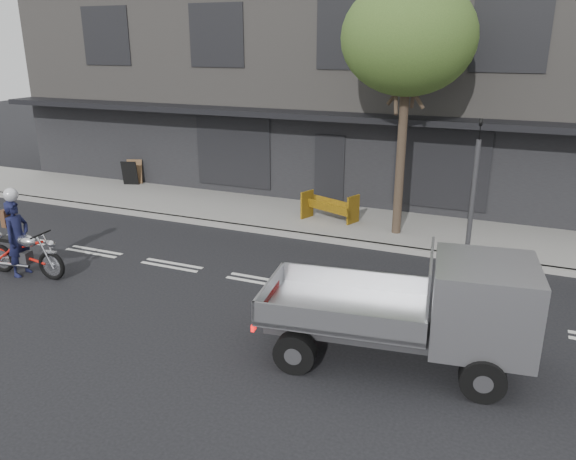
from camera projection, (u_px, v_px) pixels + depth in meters
The scene contains 11 objects.
ground at pixel (260, 281), 12.86m from camera, with size 80.00×80.00×0.00m, color black.
sidewalk at pixel (327, 221), 16.94m from camera, with size 32.00×3.20×0.15m, color gray.
kerb at pixel (308, 237), 15.55m from camera, with size 32.00×0.20×0.15m, color gray.
building_main at pixel (386, 75), 21.46m from camera, with size 26.00×10.00×8.00m, color slate.
street_tree at pixel (408, 39), 14.04m from camera, with size 3.40×3.40×6.74m.
traffic_light_pole at pixel (473, 195), 13.71m from camera, with size 0.12×0.12×3.50m.
motorcycle at pixel (25, 252), 12.99m from camera, with size 2.15×0.63×1.11m.
rider at pixel (18, 238), 12.94m from camera, with size 0.65×0.43×1.79m, color #131636.
flatbed_ute at pixel (456, 306), 9.05m from camera, with size 4.56×2.32×2.02m.
construction_barrier at pixel (327, 208), 16.39m from camera, with size 1.54×0.62×0.86m, color #EBA10C, non-canonical shape.
sandwich_board at pixel (130, 173), 20.70m from camera, with size 0.57×0.38×0.90m, color black, non-canonical shape.
Camera 1 is at (5.19, -10.64, 5.20)m, focal length 35.00 mm.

